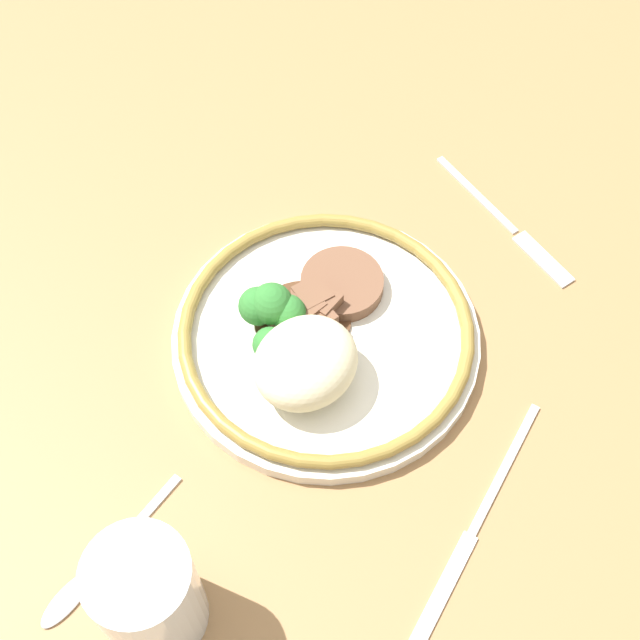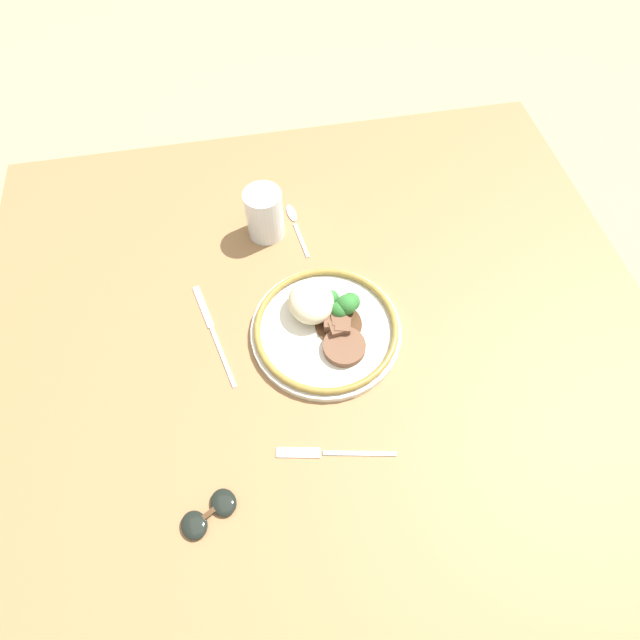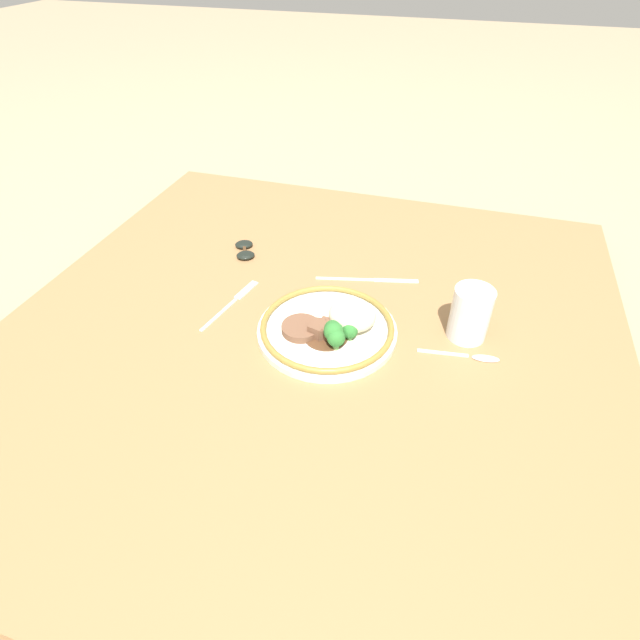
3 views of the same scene
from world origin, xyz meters
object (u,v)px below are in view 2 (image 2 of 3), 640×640
fork (324,453)px  spoon (294,219)px  knife (212,330)px  sunglasses (209,514)px  juice_glass (265,216)px  plate (326,323)px

fork → spoon: size_ratio=1.26×
knife → spoon: size_ratio=1.49×
fork → sunglasses: bearing=29.0°
juice_glass → spoon: bearing=-70.1°
fork → knife: (0.26, 0.16, 0.00)m
juice_glass → spoon: juice_glass is taller
sunglasses → plate: bearing=-67.3°
juice_glass → knife: juice_glass is taller
plate → fork: bearing=168.3°
plate → fork: size_ratio=1.44×
plate → fork: 0.23m
fork → spoon: bearing=-82.2°
spoon → sunglasses: size_ratio=1.53×
spoon → sunglasses: (-0.55, 0.22, 0.00)m
fork → sunglasses: size_ratio=1.93×
plate → sunglasses: 0.36m
spoon → plate: bearing=175.6°
juice_glass → sunglasses: juice_glass is taller
plate → spoon: size_ratio=1.80×
spoon → knife: bearing=134.1°
fork → knife: 0.30m
knife → sunglasses: (-0.32, 0.03, 0.01)m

